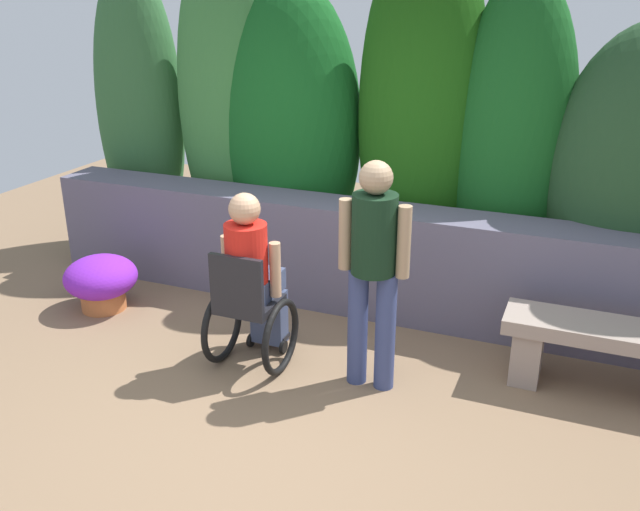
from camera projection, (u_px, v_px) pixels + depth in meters
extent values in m
plane|color=#7F644A|center=(275.00, 427.00, 4.41)|extent=(11.42, 11.42, 0.00)
cube|color=slate|center=(369.00, 259.00, 5.86)|extent=(6.03, 0.47, 0.93)
ellipsoid|color=#326435|center=(140.00, 109.00, 7.06)|extent=(0.96, 0.67, 2.89)
ellipsoid|color=#3A7C3A|center=(236.00, 99.00, 6.61)|extent=(1.17, 0.82, 3.22)
ellipsoid|color=#14571D|center=(289.00, 129.00, 6.49)|extent=(1.39, 0.97, 2.73)
ellipsoid|color=#1A5210|center=(421.00, 113.00, 5.95)|extent=(1.11, 0.78, 3.21)
ellipsoid|color=#16541D|center=(512.00, 146.00, 5.73)|extent=(1.00, 0.70, 2.78)
cube|color=gray|center=(527.00, 352.00, 4.90)|extent=(0.20, 0.35, 0.41)
cube|color=gray|center=(609.00, 332.00, 4.63)|extent=(1.37, 0.41, 0.10)
cube|color=black|center=(250.00, 304.00, 4.95)|extent=(0.40, 0.40, 0.06)
cube|color=black|center=(236.00, 284.00, 4.71)|extent=(0.40, 0.04, 0.40)
cube|color=black|center=(271.00, 334.00, 5.37)|extent=(0.28, 0.12, 0.03)
torus|color=black|center=(222.00, 325.00, 5.12)|extent=(0.05, 0.56, 0.56)
torus|color=black|center=(281.00, 337.00, 4.95)|extent=(0.05, 0.56, 0.56)
cylinder|color=black|center=(251.00, 340.00, 5.38)|extent=(0.03, 0.10, 0.10)
cylinder|color=black|center=(283.00, 347.00, 5.28)|extent=(0.03, 0.10, 0.10)
cube|color=#3F496A|center=(256.00, 285.00, 5.00)|extent=(0.30, 0.40, 0.16)
cube|color=#3F496A|center=(269.00, 316.00, 5.30)|extent=(0.26, 0.14, 0.43)
cylinder|color=red|center=(247.00, 258.00, 4.80)|extent=(0.30, 0.30, 0.50)
cylinder|color=tan|center=(227.00, 262.00, 4.95)|extent=(0.08, 0.08, 0.40)
cylinder|color=tan|center=(275.00, 270.00, 4.82)|extent=(0.08, 0.08, 0.40)
sphere|color=tan|center=(244.00, 209.00, 4.67)|extent=(0.22, 0.22, 0.22)
cylinder|color=navy|center=(358.00, 327.00, 4.78)|extent=(0.14, 0.14, 0.85)
cylinder|color=navy|center=(385.00, 332.00, 4.71)|extent=(0.14, 0.14, 0.85)
cylinder|color=black|center=(374.00, 234.00, 4.49)|extent=(0.30, 0.30, 0.54)
cylinder|color=#A18261|center=(345.00, 234.00, 4.57)|extent=(0.09, 0.09, 0.49)
cylinder|color=#A18261|center=(404.00, 242.00, 4.43)|extent=(0.09, 0.09, 0.49)
sphere|color=#A18261|center=(376.00, 178.00, 4.35)|extent=(0.22, 0.22, 0.22)
cylinder|color=#B96737|center=(103.00, 298.00, 5.99)|extent=(0.38, 0.38, 0.20)
ellipsoid|color=#215C1C|center=(101.00, 282.00, 5.94)|extent=(0.42, 0.42, 0.12)
ellipsoid|color=purple|center=(101.00, 277.00, 5.92)|extent=(0.62, 0.62, 0.36)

